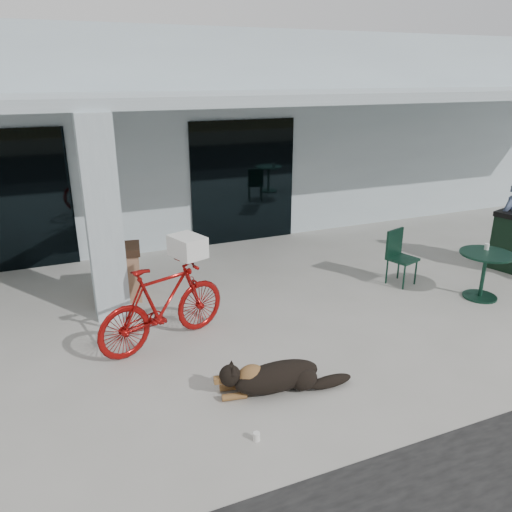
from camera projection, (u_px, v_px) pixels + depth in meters
name	position (u px, v px, depth m)	size (l,w,h in m)	color
ground	(254.00, 366.00, 6.56)	(80.00, 80.00, 0.00)	#ABA8A1
building	(131.00, 129.00, 13.14)	(22.00, 7.00, 4.50)	silver
storefront_glass_right	(243.00, 182.00, 11.06)	(2.40, 0.06, 2.70)	black
column	(103.00, 220.00, 7.47)	(0.50, 0.50, 3.12)	silver
overhang	(174.00, 99.00, 8.57)	(22.00, 2.80, 0.18)	silver
bicycle	(163.00, 304.00, 6.93)	(0.57, 2.01, 1.21)	maroon
laundry_basket	(188.00, 246.00, 6.95)	(0.50, 0.37, 0.30)	white
dog	(277.00, 375.00, 6.00)	(1.25, 0.42, 0.42)	black
cup_near_dog	(257.00, 437.00, 5.22)	(0.07, 0.07, 0.09)	white
cafe_table_far	(483.00, 275.00, 8.43)	(0.87, 0.87, 0.81)	#123426
cafe_chair_far_a	(403.00, 258.00, 8.96)	(0.45, 0.49, 0.99)	#123426
person	(510.00, 222.00, 9.77)	(0.64, 0.42, 1.76)	#3E4B68
cup_on_table	(487.00, 247.00, 8.44)	(0.08, 0.08, 0.10)	white
trash_receptacle	(125.00, 272.00, 8.38)	(0.56, 0.56, 0.95)	#92684B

